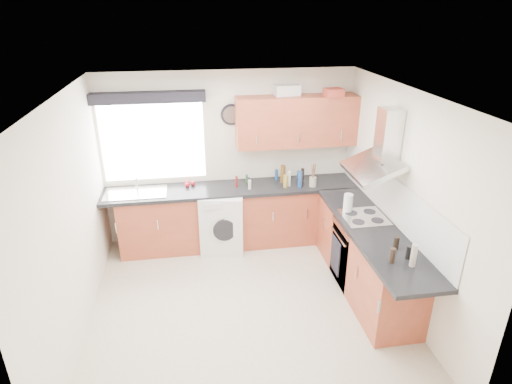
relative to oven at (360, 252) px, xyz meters
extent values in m
plane|color=beige|center=(-1.50, -0.30, -0.42)|extent=(3.60, 3.60, 0.00)
cube|color=white|center=(-1.50, -0.30, 2.08)|extent=(3.60, 3.60, 0.02)
cube|color=silver|center=(-1.50, 1.50, 0.82)|extent=(3.60, 0.02, 2.50)
cube|color=silver|center=(-1.50, -2.10, 0.82)|extent=(3.60, 0.02, 2.50)
cube|color=silver|center=(-3.30, -0.30, 0.82)|extent=(0.02, 3.60, 2.50)
cube|color=silver|center=(0.30, -0.30, 0.82)|extent=(0.02, 3.60, 2.50)
cube|color=silver|center=(-2.55, 1.49, 1.12)|extent=(1.40, 0.02, 1.10)
cube|color=black|center=(-2.55, 1.40, 1.76)|extent=(1.50, 0.18, 0.14)
cube|color=white|center=(0.29, 0.00, 0.75)|extent=(0.01, 3.00, 0.54)
cube|color=brown|center=(-1.60, 1.21, 0.01)|extent=(3.00, 0.58, 0.86)
cube|color=brown|center=(0.00, 1.20, 0.01)|extent=(0.60, 0.60, 0.86)
cube|color=brown|center=(0.01, -0.15, 0.01)|extent=(0.58, 2.10, 0.86)
cube|color=black|center=(-1.50, 1.20, 0.46)|extent=(3.60, 0.62, 0.05)
cube|color=black|center=(0.00, -0.30, 0.46)|extent=(0.62, 2.42, 0.05)
cube|color=black|center=(0.00, 0.00, 0.00)|extent=(0.56, 0.58, 0.85)
cube|color=silver|center=(0.00, 0.00, 0.49)|extent=(0.52, 0.52, 0.01)
cube|color=brown|center=(-0.55, 1.32, 1.38)|extent=(1.70, 0.35, 0.70)
cube|color=silver|center=(-1.65, 1.10, 0.02)|extent=(0.69, 0.68, 0.88)
cylinder|color=black|center=(-1.45, 1.46, 1.47)|extent=(0.30, 0.04, 0.30)
cube|color=silver|center=(-0.69, 1.42, 1.80)|extent=(0.37, 0.29, 0.14)
cube|color=#B53E2F|center=(-0.08, 1.22, 1.78)|extent=(0.26, 0.23, 0.11)
cylinder|color=#9D9782|center=(-0.35, 1.05, 0.55)|extent=(0.13, 0.13, 0.14)
cylinder|color=silver|center=(-0.15, 0.18, 0.61)|extent=(0.13, 0.13, 0.24)
cylinder|color=#1F501C|center=(-1.27, 1.30, 0.55)|extent=(0.04, 0.04, 0.14)
cylinder|color=#BEB1A2|center=(-1.25, 1.09, 0.55)|extent=(0.04, 0.04, 0.14)
cylinder|color=#451A18|center=(-0.52, 1.08, 0.58)|extent=(0.05, 0.05, 0.18)
cylinder|color=navy|center=(-0.54, 1.06, 0.60)|extent=(0.06, 0.06, 0.23)
cylinder|color=maroon|center=(-1.43, 1.20, 0.57)|extent=(0.04, 0.04, 0.16)
cylinder|color=olive|center=(-0.74, 1.08, 0.58)|extent=(0.06, 0.06, 0.18)
cylinder|color=#211852|center=(-1.24, 1.24, 0.54)|extent=(0.04, 0.04, 0.12)
cylinder|color=navy|center=(-0.46, 1.40, 0.54)|extent=(0.06, 0.06, 0.11)
cylinder|color=#BEB4A2|center=(-0.68, 1.11, 0.60)|extent=(0.04, 0.04, 0.23)
cylinder|color=navy|center=(-0.81, 1.37, 0.57)|extent=(0.04, 0.04, 0.16)
cylinder|color=black|center=(-0.45, 1.25, 0.59)|extent=(0.05, 0.05, 0.20)
cylinder|color=brown|center=(-0.74, 1.27, 0.61)|extent=(0.07, 0.07, 0.26)
cylinder|color=black|center=(0.05, -0.74, 0.56)|extent=(0.06, 0.06, 0.14)
cylinder|color=black|center=(-0.11, -0.98, 0.57)|extent=(0.06, 0.06, 0.16)
cylinder|color=#B0A596|center=(0.07, -1.07, 0.61)|extent=(0.06, 0.06, 0.24)
cylinder|color=black|center=(0.09, -0.94, 0.56)|extent=(0.05, 0.05, 0.14)
camera|label=1|loc=(-2.04, -4.38, 2.88)|focal=30.00mm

